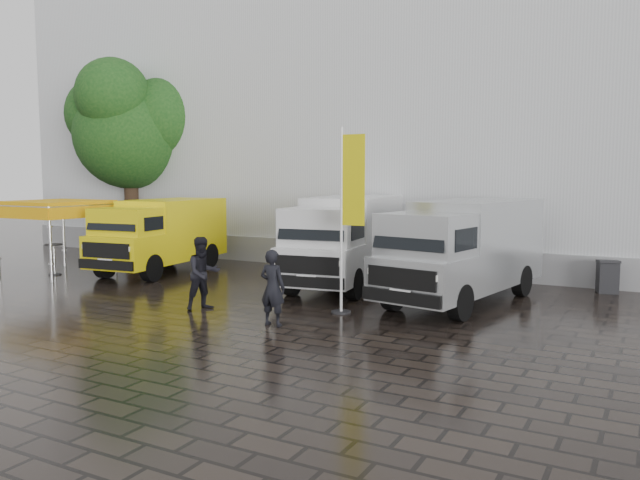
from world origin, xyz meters
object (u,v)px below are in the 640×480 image
Objects in this scene: van_yellow at (160,236)px; canopy_tent at (55,206)px; flagpole at (348,212)px; van_silver at (463,252)px; person_front at (273,288)px; wheelie_bin at (608,276)px; van_white at (345,242)px; person_tent at (203,273)px; cocktail_table at (54,259)px.

canopy_tent is at bearing -152.77° from van_yellow.
van_silver is at bearing 52.09° from flagpole.
van_yellow is at bearing -31.17° from person_front.
wheelie_bin is (3.39, 3.45, -0.90)m from van_silver.
person_front is (10.90, -2.81, -1.52)m from canopy_tent.
van_silver is at bearing -19.32° from van_white.
van_white is 10.46m from canopy_tent.
flagpole reaches higher than wheelie_bin.
flagpole reaches higher than person_tent.
person_front is at bearing -13.50° from cocktail_table.
canopy_tent reaches higher than wheelie_bin.
van_yellow is 0.87× the size of van_white.
van_yellow is 1.92× the size of canopy_tent.
person_tent is at bearing -134.07° from van_silver.
van_white is (7.05, 0.70, 0.10)m from van_yellow.
person_front is (10.76, -2.58, 0.35)m from cocktail_table.
van_yellow reaches higher than canopy_tent.
van_yellow is 2.97× the size of person_tent.
van_silver reaches higher than cocktail_table.
flagpole is 2.76m from person_front.
cocktail_table is 0.57× the size of person_tent.
van_silver is 14.19m from canopy_tent.
van_white reaches higher than van_yellow.
van_white is 6.61× the size of wheelie_bin.
van_yellow is at bearing 33.74° from canopy_tent.
wheelie_bin is at bearing 11.92° from van_white.
canopy_tent is 11.91m from flagpole.
van_yellow is 3.78m from canopy_tent.
van_white is at bearing 178.47° from van_silver.
van_silver reaches higher than canopy_tent.
wheelie_bin is at bearing -24.73° from person_tent.
flagpole is at bearing -147.90° from wheelie_bin.
van_white is at bearing 15.05° from canopy_tent.
van_white is at bearing 117.16° from flagpole.
cocktail_table is 1.11× the size of wheelie_bin.
van_yellow is at bearing -170.62° from van_silver.
van_silver is at bearing -150.65° from wheelie_bin.
van_silver is 14.07m from cocktail_table.
cocktail_table is 18.16m from wheelie_bin.
flagpole is 2.62× the size of person_front.
person_front is at bearing -144.81° from wheelie_bin.
van_silver is 4.92m from wheelie_bin.
person_tent is (8.24, -1.98, 0.41)m from cocktail_table.
wheelie_bin is (17.28, 5.58, -0.05)m from cocktail_table.
person_tent is at bearing -158.97° from flagpole.
cocktail_table is at bearing 176.90° from flagpole.
wheelie_bin is (7.37, 2.65, -0.91)m from van_white.
person_tent is at bearing -13.53° from cocktail_table.
cocktail_table is 11.07m from person_front.
person_front is (-0.98, -1.95, -1.69)m from flagpole.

